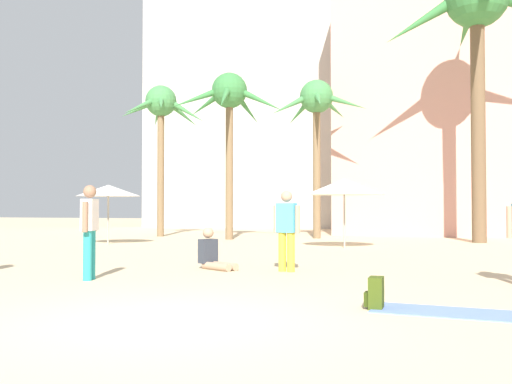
{
  "coord_description": "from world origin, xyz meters",
  "views": [
    {
      "loc": [
        2.98,
        -6.29,
        1.33
      ],
      "look_at": [
        -0.4,
        5.19,
        1.66
      ],
      "focal_mm": 40.92,
      "sensor_mm": 36.0,
      "label": 1
    }
  ],
  "objects_px": {
    "palm_tree_center": "(161,112)",
    "cafe_umbrella_0": "(344,187)",
    "beach_towel": "(446,312)",
    "person_near_right": "(90,228)",
    "palm_tree_far_left": "(229,102)",
    "palm_tree_right": "(317,108)",
    "person_mid_left": "(213,255)",
    "backpack": "(375,293)",
    "palm_tree_far_right": "(477,15)",
    "person_far_right": "(287,227)",
    "cafe_umbrella_3": "(108,191)"
  },
  "relations": [
    {
      "from": "palm_tree_center",
      "to": "palm_tree_right",
      "type": "relative_size",
      "value": 1.02
    },
    {
      "from": "palm_tree_far_left",
      "to": "person_far_right",
      "type": "relative_size",
      "value": 4.16
    },
    {
      "from": "person_mid_left",
      "to": "palm_tree_center",
      "type": "bearing_deg",
      "value": 150.62
    },
    {
      "from": "beach_towel",
      "to": "palm_tree_far_left",
      "type": "bearing_deg",
      "value": 118.23
    },
    {
      "from": "beach_towel",
      "to": "person_far_right",
      "type": "relative_size",
      "value": 1.08
    },
    {
      "from": "palm_tree_right",
      "to": "person_near_right",
      "type": "xyz_separation_m",
      "value": [
        -1.4,
        -15.56,
        -4.71
      ]
    },
    {
      "from": "beach_towel",
      "to": "cafe_umbrella_0",
      "type": "bearing_deg",
      "value": 103.93
    },
    {
      "from": "cafe_umbrella_0",
      "to": "person_mid_left",
      "type": "height_order",
      "value": "cafe_umbrella_0"
    },
    {
      "from": "person_mid_left",
      "to": "person_far_right",
      "type": "distance_m",
      "value": 1.77
    },
    {
      "from": "palm_tree_far_left",
      "to": "cafe_umbrella_0",
      "type": "height_order",
      "value": "palm_tree_far_left"
    },
    {
      "from": "palm_tree_far_right",
      "to": "beach_towel",
      "type": "distance_m",
      "value": 18.2
    },
    {
      "from": "palm_tree_center",
      "to": "cafe_umbrella_0",
      "type": "xyz_separation_m",
      "value": [
        9.25,
        -5.38,
        -3.76
      ]
    },
    {
      "from": "cafe_umbrella_0",
      "to": "person_near_right",
      "type": "height_order",
      "value": "cafe_umbrella_0"
    },
    {
      "from": "beach_towel",
      "to": "person_mid_left",
      "type": "distance_m",
      "value": 6.25
    },
    {
      "from": "palm_tree_far_left",
      "to": "palm_tree_right",
      "type": "relative_size",
      "value": 1.02
    },
    {
      "from": "cafe_umbrella_0",
      "to": "palm_tree_right",
      "type": "bearing_deg",
      "value": 108.99
    },
    {
      "from": "backpack",
      "to": "person_near_right",
      "type": "relative_size",
      "value": 0.24
    },
    {
      "from": "person_far_right",
      "to": "person_near_right",
      "type": "height_order",
      "value": "person_near_right"
    },
    {
      "from": "palm_tree_far_right",
      "to": "cafe_umbrella_0",
      "type": "relative_size",
      "value": 4.12
    },
    {
      "from": "palm_tree_right",
      "to": "person_far_right",
      "type": "bearing_deg",
      "value": -82.35
    },
    {
      "from": "cafe_umbrella_0",
      "to": "palm_tree_center",
      "type": "bearing_deg",
      "value": 149.84
    },
    {
      "from": "palm_tree_center",
      "to": "palm_tree_right",
      "type": "bearing_deg",
      "value": 2.53
    },
    {
      "from": "palm_tree_center",
      "to": "person_near_right",
      "type": "distance_m",
      "value": 17.04
    },
    {
      "from": "palm_tree_far_right",
      "to": "person_far_right",
      "type": "distance_m",
      "value": 14.95
    },
    {
      "from": "palm_tree_far_left",
      "to": "palm_tree_right",
      "type": "distance_m",
      "value": 3.9
    },
    {
      "from": "beach_towel",
      "to": "person_mid_left",
      "type": "relative_size",
      "value": 1.84
    },
    {
      "from": "palm_tree_right",
      "to": "person_mid_left",
      "type": "xyz_separation_m",
      "value": [
        0.11,
        -13.11,
        -5.37
      ]
    },
    {
      "from": "palm_tree_far_left",
      "to": "cafe_umbrella_0",
      "type": "distance_m",
      "value": 7.57
    },
    {
      "from": "cafe_umbrella_0",
      "to": "beach_towel",
      "type": "height_order",
      "value": "cafe_umbrella_0"
    },
    {
      "from": "cafe_umbrella_0",
      "to": "backpack",
      "type": "xyz_separation_m",
      "value": [
        1.96,
        -11.49,
        -1.83
      ]
    },
    {
      "from": "palm_tree_right",
      "to": "person_near_right",
      "type": "height_order",
      "value": "palm_tree_right"
    },
    {
      "from": "palm_tree_center",
      "to": "cafe_umbrella_0",
      "type": "distance_m",
      "value": 11.35
    },
    {
      "from": "palm_tree_right",
      "to": "backpack",
      "type": "distance_m",
      "value": 18.46
    },
    {
      "from": "palm_tree_far_right",
      "to": "cafe_umbrella_3",
      "type": "bearing_deg",
      "value": -159.65
    },
    {
      "from": "palm_tree_right",
      "to": "beach_towel",
      "type": "height_order",
      "value": "palm_tree_right"
    },
    {
      "from": "beach_towel",
      "to": "backpack",
      "type": "relative_size",
      "value": 4.36
    },
    {
      "from": "palm_tree_right",
      "to": "cafe_umbrella_0",
      "type": "height_order",
      "value": "palm_tree_right"
    },
    {
      "from": "palm_tree_center",
      "to": "palm_tree_far_right",
      "type": "distance_m",
      "value": 14.14
    },
    {
      "from": "palm_tree_right",
      "to": "backpack",
      "type": "xyz_separation_m",
      "value": [
        3.93,
        -17.19,
        -5.48
      ]
    },
    {
      "from": "person_far_right",
      "to": "palm_tree_center",
      "type": "bearing_deg",
      "value": -132.27
    },
    {
      "from": "palm_tree_far_left",
      "to": "palm_tree_center",
      "type": "bearing_deg",
      "value": 157.9
    },
    {
      "from": "beach_towel",
      "to": "person_near_right",
      "type": "distance_m",
      "value": 6.5
    },
    {
      "from": "cafe_umbrella_0",
      "to": "person_far_right",
      "type": "distance_m",
      "value": 7.55
    },
    {
      "from": "palm_tree_center",
      "to": "palm_tree_right",
      "type": "xyz_separation_m",
      "value": [
        7.29,
        0.32,
        -0.12
      ]
    },
    {
      "from": "cafe_umbrella_0",
      "to": "beach_towel",
      "type": "xyz_separation_m",
      "value": [
        2.86,
        -11.51,
        -2.02
      ]
    },
    {
      "from": "person_mid_left",
      "to": "person_far_right",
      "type": "relative_size",
      "value": 0.59
    },
    {
      "from": "backpack",
      "to": "person_far_right",
      "type": "bearing_deg",
      "value": -59.83
    },
    {
      "from": "beach_towel",
      "to": "person_near_right",
      "type": "bearing_deg",
      "value": 165.14
    },
    {
      "from": "palm_tree_right",
      "to": "person_mid_left",
      "type": "distance_m",
      "value": 14.17
    },
    {
      "from": "cafe_umbrella_0",
      "to": "person_far_right",
      "type": "relative_size",
      "value": 1.53
    }
  ]
}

